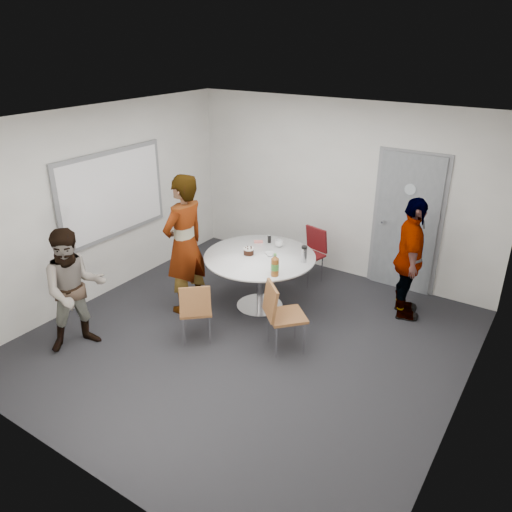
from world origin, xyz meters
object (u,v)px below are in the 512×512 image
Objects in this scene: chair_near_right at (279,310)px; chair_far at (311,249)px; whiteboard at (113,194)px; chair_near_left at (195,307)px; person_left at (75,290)px; table at (261,263)px; person_main at (185,245)px; door at (407,224)px; person_right at (410,259)px.

chair_far is (-0.56, 1.90, -0.03)m from chair_near_right.
whiteboard is 2.32× the size of chair_near_left.
person_left reaches higher than chair_near_left.
whiteboard is 1.25× the size of table.
person_main is (1.29, 0.01, -0.48)m from whiteboard.
person_main is at bearing -135.00° from door.
person_left is 4.23m from person_right.
person_main is (-2.27, -2.27, -0.06)m from door.
door is at bearing 116.92° from chair_near_right.
person_right is at bearing -17.78° from person_left.
table reaches higher than chair_far.
person_right is at bearing 21.02° from whiteboard.
table is at bearing 127.44° from person_main.
whiteboard is at bearing -86.38° from person_main.
chair_far is 1.62m from person_right.
person_left is (-1.52, -3.15, 0.25)m from chair_far.
person_right is at bearing -175.76° from chair_far.
door is 2.59× the size of chair_near_left.
door is 1.45m from chair_far.
chair_near_right is at bearing -29.92° from person_left.
door is 1.26× the size of person_right.
chair_near_right is at bearing -2.98° from whiteboard.
person_right is (1.94, 2.07, 0.34)m from chair_near_left.
chair_far is at bearing 149.09° from chair_near_right.
table is 1.97m from person_right.
whiteboard is at bearing -147.34° from door.
person_main is at bearing 97.38° from person_right.
door reaches higher than whiteboard.
door reaches higher than chair_near_left.
door is 2.37× the size of chair_near_right.
person_left is (-2.76, -3.69, -0.26)m from door.
chair_near_left is 0.53× the size of person_left.
whiteboard is 2.35m from table.
chair_far is (0.18, 1.15, -0.17)m from table.
person_main reaches higher than chair_near_right.
chair_far is at bearing 39.15° from chair_near_left.
person_left is (-1.34, -2.00, 0.09)m from table.
person_left is (-2.08, -1.25, 0.22)m from chair_near_right.
whiteboard is 2.24× the size of chair_far.
chair_near_right is 1.98m from chair_far.
table is at bearing 38.82° from chair_near_left.
person_left is at bearing 77.79° from chair_far.
table is at bearing 94.92° from person_right.
table is (-1.42, -1.69, -0.35)m from door.
person_right reaches higher than table.
person_main is 1.26× the size of person_left.
door reaches higher than person_main.
whiteboard is at bearing 88.69° from person_right.
chair_near_right reaches higher than chair_far.
chair_near_right is (-0.68, -2.43, -0.48)m from door.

